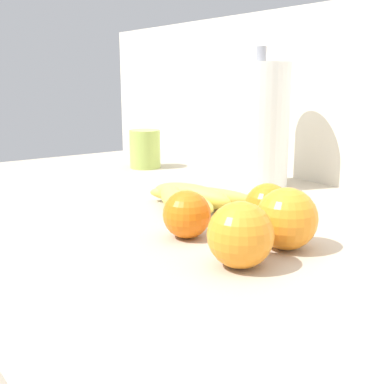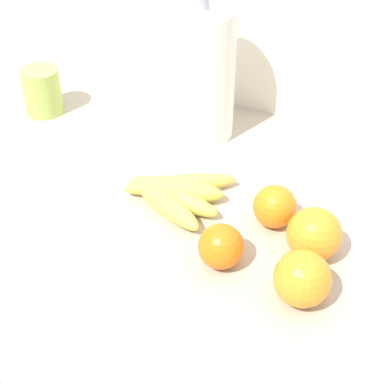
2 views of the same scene
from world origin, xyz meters
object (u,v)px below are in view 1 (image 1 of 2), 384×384
object	(u,v)px
orange_back_left	(287,219)
paper_towel_roll	(259,126)
mug	(145,149)
orange_center	(240,235)
orange_back_right	(187,214)
orange_right	(268,206)
banana_bunch	(188,197)

from	to	relation	value
orange_back_left	paper_towel_roll	xyz separation A→B (m)	(-0.30, 0.23, 0.08)
mug	orange_center	bearing A→B (deg)	-21.49
paper_towel_roll	orange_back_left	bearing A→B (deg)	-37.98
orange_back_right	orange_right	xyz separation A→B (m)	(0.04, 0.12, 0.00)
orange_center	paper_towel_roll	world-z (taller)	paper_towel_roll
orange_back_left	mug	bearing A→B (deg)	165.69
orange_right	orange_back_left	bearing A→B (deg)	-28.67
banana_bunch	mug	size ratio (longest dim) A/B	1.90
orange_center	paper_towel_roll	xyz separation A→B (m)	(-0.31, 0.33, 0.09)
orange_back_right	mug	xyz separation A→B (m)	(-0.51, 0.24, 0.01)
banana_bunch	mug	xyz separation A→B (m)	(-0.38, 0.14, 0.03)
orange_back_left	paper_towel_roll	distance (m)	0.39
orange_back_right	orange_right	size ratio (longest dim) A/B	0.98
paper_towel_roll	orange_back_right	bearing A→B (deg)	-59.41
banana_bunch	mug	bearing A→B (deg)	159.49
orange_back_left	orange_center	size ratio (longest dim) A/B	1.02
orange_back_right	orange_center	world-z (taller)	orange_center
orange_center	paper_towel_roll	size ratio (longest dim) A/B	0.29
orange_back_left	mug	distance (m)	0.65
banana_bunch	paper_towel_roll	world-z (taller)	paper_towel_roll
orange_back_right	orange_center	bearing A→B (deg)	-5.98
orange_center	orange_back_left	bearing A→B (deg)	98.02
paper_towel_roll	orange_center	bearing A→B (deg)	-46.21
orange_center	orange_right	world-z (taller)	orange_center
orange_right	banana_bunch	bearing A→B (deg)	-171.72
banana_bunch	orange_back_left	bearing A→B (deg)	-4.02
orange_back_left	orange_center	distance (m)	0.09
orange_right	mug	size ratio (longest dim) A/B	0.74
orange_right	mug	bearing A→B (deg)	167.89
orange_back_right	orange_right	bearing A→B (deg)	72.53
orange_back_left	orange_right	size ratio (longest dim) A/B	1.18
orange_back_right	mug	bearing A→B (deg)	155.03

